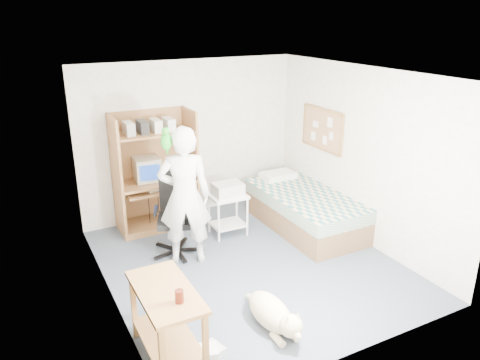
{
  "coord_description": "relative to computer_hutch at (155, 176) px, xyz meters",
  "views": [
    {
      "loc": [
        -2.66,
        -4.82,
        3.17
      ],
      "look_at": [
        0.07,
        0.4,
        1.05
      ],
      "focal_mm": 35.0,
      "sensor_mm": 36.0,
      "label": 1
    }
  ],
  "objects": [
    {
      "name": "floor_box_a",
      "position": [
        -0.55,
        -3.12,
        -0.77
      ],
      "size": [
        0.29,
        0.26,
        0.1
      ],
      "primitive_type": "cube",
      "rotation": [
        0.0,
        0.0,
        -0.27
      ],
      "color": "silver",
      "rests_on": "floor"
    },
    {
      "name": "dog",
      "position": [
        0.28,
        -3.03,
        -0.65
      ],
      "size": [
        0.34,
        1.04,
        0.39
      ],
      "rotation": [
        0.0,
        0.0,
        0.01
      ],
      "color": "beige",
      "rests_on": "floor"
    },
    {
      "name": "computer_hutch",
      "position": [
        0.0,
        0.0,
        0.0
      ],
      "size": [
        1.2,
        0.63,
        1.8
      ],
      "color": "brown",
      "rests_on": "floor"
    },
    {
      "name": "corkboard",
      "position": [
        2.47,
        -0.84,
        0.63
      ],
      "size": [
        0.04,
        0.94,
        0.66
      ],
      "color": "#9A6D45",
      "rests_on": "wall_right"
    },
    {
      "name": "floor_box_b",
      "position": [
        -0.46,
        -3.1,
        -0.78
      ],
      "size": [
        0.23,
        0.26,
        0.08
      ],
      "primitive_type": "cube",
      "rotation": [
        0.0,
        0.0,
        0.26
      ],
      "color": "#B2B2AD",
      "rests_on": "floor"
    },
    {
      "name": "floor",
      "position": [
        0.7,
        -1.74,
        -0.82
      ],
      "size": [
        4.0,
        4.0,
        0.0
      ],
      "primitive_type": "plane",
      "color": "#424C5A",
      "rests_on": "ground"
    },
    {
      "name": "keyboard",
      "position": [
        0.04,
        -0.16,
        -0.15
      ],
      "size": [
        0.47,
        0.21,
        0.03
      ],
      "primitive_type": "cube",
      "rotation": [
        0.0,
        0.0,
        0.12
      ],
      "color": "beige",
      "rests_on": "computer_hutch"
    },
    {
      "name": "wall_right",
      "position": [
        2.5,
        -1.74,
        0.43
      ],
      "size": [
        0.02,
        4.0,
        2.5
      ],
      "primitive_type": "cube",
      "color": "beige",
      "rests_on": "floor"
    },
    {
      "name": "crt_monitor",
      "position": [
        -0.11,
        0.01,
        0.12
      ],
      "size": [
        0.4,
        0.42,
        0.35
      ],
      "rotation": [
        0.0,
        0.0,
        -0.07
      ],
      "color": "beige",
      "rests_on": "computer_hutch"
    },
    {
      "name": "bed",
      "position": [
        2.0,
        -1.12,
        -0.53
      ],
      "size": [
        1.02,
        2.02,
        0.66
      ],
      "color": "brown",
      "rests_on": "floor"
    },
    {
      "name": "office_chair",
      "position": [
        -0.03,
        -0.95,
        -0.42
      ],
      "size": [
        0.64,
        0.65,
        1.12
      ],
      "rotation": [
        0.0,
        0.0,
        -0.38
      ],
      "color": "black",
      "rests_on": "floor"
    },
    {
      "name": "parrot",
      "position": [
        -0.2,
        -1.24,
        0.88
      ],
      "size": [
        0.14,
        0.23,
        0.38
      ],
      "rotation": [
        0.0,
        0.0,
        -0.38
      ],
      "color": "#148D21",
      "rests_on": "person"
    },
    {
      "name": "person",
      "position": [
        0.0,
        -1.26,
        0.11
      ],
      "size": [
        0.8,
        0.67,
        1.86
      ],
      "primitive_type": "imported",
      "rotation": [
        0.0,
        0.0,
        2.76
      ],
      "color": "silver",
      "rests_on": "floor"
    },
    {
      "name": "ceiling",
      "position": [
        0.7,
        -1.74,
        1.68
      ],
      "size": [
        3.6,
        4.0,
        0.02
      ],
      "primitive_type": "cube",
      "color": "white",
      "rests_on": "wall_back"
    },
    {
      "name": "pencil_cup",
      "position": [
        0.37,
        -0.09,
        -0.0
      ],
      "size": [
        0.08,
        0.08,
        0.12
      ],
      "primitive_type": "cylinder",
      "color": "gold",
      "rests_on": "computer_hutch"
    },
    {
      "name": "drink_glass",
      "position": [
        -0.8,
        -3.18,
        -0.01
      ],
      "size": [
        0.08,
        0.08,
        0.12
      ],
      "primitive_type": "cylinder",
      "color": "#42140A",
      "rests_on": "side_desk"
    },
    {
      "name": "printer_cart",
      "position": [
        0.84,
        -0.8,
        -0.4
      ],
      "size": [
        0.54,
        0.43,
        0.63
      ],
      "rotation": [
        0.0,
        0.0,
        -0.02
      ],
      "color": "white",
      "rests_on": "floor"
    },
    {
      "name": "side_desk",
      "position": [
        -0.85,
        -2.94,
        -0.33
      ],
      "size": [
        0.5,
        1.0,
        0.75
      ],
      "color": "brown",
      "rests_on": "floor"
    },
    {
      "name": "wall_left",
      "position": [
        -1.1,
        -1.74,
        0.43
      ],
      "size": [
        0.02,
        4.0,
        2.5
      ],
      "primitive_type": "cube",
      "color": "beige",
      "rests_on": "floor"
    },
    {
      "name": "printer",
      "position": [
        0.84,
        -0.8,
        -0.1
      ],
      "size": [
        0.43,
        0.33,
        0.18
      ],
      "primitive_type": "cube",
      "rotation": [
        0.0,
        0.0,
        -0.02
      ],
      "color": "#BBBBB6",
      "rests_on": "printer_cart"
    },
    {
      "name": "wall_back",
      "position": [
        0.7,
        0.26,
        0.43
      ],
      "size": [
        3.6,
        0.02,
        2.5
      ],
      "primitive_type": "cube",
      "color": "beige",
      "rests_on": "floor"
    }
  ]
}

